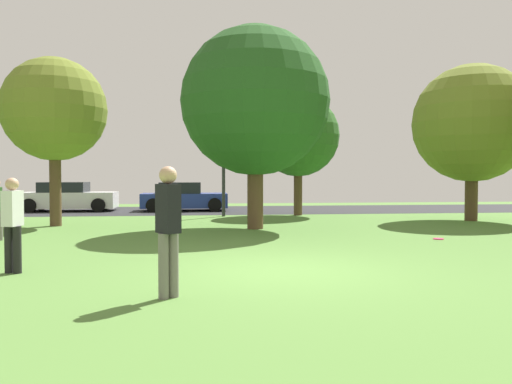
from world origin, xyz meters
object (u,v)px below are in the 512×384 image
frisbee_disc (438,239)px  parked_car_blue (183,198)px  oak_tree_center (54,110)px  oak_tree_right (255,102)px  parked_car_white (68,198)px  street_lamp_post (224,162)px  person_catcher (168,224)px  maple_tree_near (472,124)px  person_bystander (13,221)px  birch_tree_lone (298,136)px

frisbee_disc → parked_car_blue: bearing=120.1°
oak_tree_center → oak_tree_right: bearing=-14.4°
frisbee_disc → parked_car_white: parked_car_white is taller
parked_car_blue → street_lamp_post: size_ratio=0.90×
oak_tree_right → parked_car_blue: (-2.46, 8.75, -3.38)m
oak_tree_center → person_catcher: 11.80m
oak_tree_right → person_catcher: size_ratio=3.52×
maple_tree_near → oak_tree_center: 14.87m
person_catcher → street_lamp_post: street_lamp_post is taller
street_lamp_post → maple_tree_near: bearing=-18.9°
parked_car_blue → person_bystander: bearing=-99.2°
frisbee_disc → street_lamp_post: 10.06m
oak_tree_center → person_catcher: bearing=-68.1°
frisbee_disc → person_bystander: bearing=-159.3°
parked_car_blue → oak_tree_center: bearing=-119.8°
oak_tree_right → parked_car_white: oak_tree_right is taller
oak_tree_right → parked_car_blue: 9.70m
person_catcher → parked_car_blue: (-0.22, 17.70, -0.38)m
person_bystander → parked_car_white: bearing=26.6°
maple_tree_near → oak_tree_right: bearing=-166.8°
street_lamp_post → birch_tree_lone: bearing=4.3°
person_bystander → parked_car_white: 16.19m
oak_tree_center → person_catcher: size_ratio=3.10×
maple_tree_near → birch_tree_lone: size_ratio=1.13×
person_catcher → birch_tree_lone: bearing=-53.2°
person_bystander → parked_car_white: person_bystander is taller
frisbee_disc → street_lamp_post: size_ratio=0.06×
person_bystander → parked_car_blue: person_bystander is taller
oak_tree_right → frisbee_disc: (4.49, -3.25, -3.99)m
birch_tree_lone → oak_tree_right: bearing=-114.8°
person_catcher → person_bystander: bearing=17.5°
maple_tree_near → frisbee_disc: (-3.87, -5.20, -3.60)m
street_lamp_post → parked_car_blue: bearing=115.1°
birch_tree_lone → street_lamp_post: 3.37m
person_catcher → person_bystander: person_catcher is taller
oak_tree_center → parked_car_blue: size_ratio=1.38×
person_bystander → street_lamp_post: bearing=-3.5°
birch_tree_lone → parked_car_blue: birch_tree_lone is taller
person_bystander → parked_car_blue: bearing=7.0°
parked_car_white → street_lamp_post: size_ratio=0.97×
person_catcher → parked_car_white: (-5.66, 18.04, -0.37)m
person_bystander → parked_car_white: (-2.91, 15.92, -0.26)m
parked_car_white → person_bystander: bearing=-79.6°
frisbee_disc → maple_tree_near: bearing=53.4°
person_bystander → oak_tree_center: bearing=26.4°
person_catcher → person_bystander: size_ratio=1.10×
parked_car_blue → parked_car_white: bearing=176.4°
birch_tree_lone → street_lamp_post: size_ratio=1.14×
oak_tree_center → street_lamp_post: size_ratio=1.24×
parked_car_white → street_lamp_post: 8.39m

